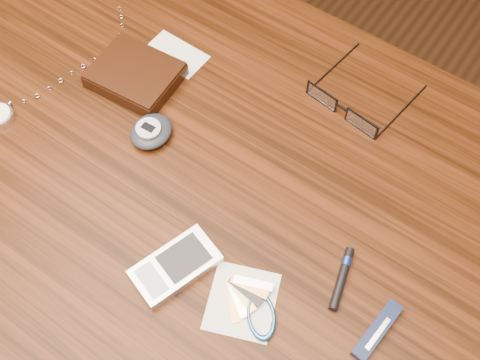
{
  "coord_description": "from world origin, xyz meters",
  "views": [
    {
      "loc": [
        0.31,
        -0.32,
        1.46
      ],
      "look_at": [
        0.08,
        0.01,
        0.76
      ],
      "focal_mm": 45.0,
      "sensor_mm": 36.0,
      "label": 1
    }
  ],
  "objects_px": {
    "pocket_watch": "(4,112)",
    "pda_phone": "(175,266)",
    "wallet_and_card": "(136,74)",
    "eyeglasses": "(345,107)",
    "pedometer": "(151,131)",
    "notepad_keys": "(252,307)",
    "pocket_knife": "(377,331)",
    "desk": "(197,195)"
  },
  "relations": [
    {
      "from": "pocket_watch",
      "to": "pda_phone",
      "type": "bearing_deg",
      "value": -7.31
    },
    {
      "from": "wallet_and_card",
      "to": "eyeglasses",
      "type": "xyz_separation_m",
      "value": [
        0.28,
        0.13,
        -0.0
      ]
    },
    {
      "from": "pedometer",
      "to": "notepad_keys",
      "type": "height_order",
      "value": "pedometer"
    },
    {
      "from": "wallet_and_card",
      "to": "pocket_watch",
      "type": "height_order",
      "value": "wallet_and_card"
    },
    {
      "from": "pocket_watch",
      "to": "notepad_keys",
      "type": "distance_m",
      "value": 0.46
    },
    {
      "from": "pocket_watch",
      "to": "eyeglasses",
      "type": "bearing_deg",
      "value": 35.48
    },
    {
      "from": "wallet_and_card",
      "to": "pocket_watch",
      "type": "relative_size",
      "value": 0.55
    },
    {
      "from": "eyeglasses",
      "to": "pocket_knife",
      "type": "relative_size",
      "value": 1.7
    },
    {
      "from": "desk",
      "to": "pedometer",
      "type": "relative_size",
      "value": 14.77
    },
    {
      "from": "pda_phone",
      "to": "pedometer",
      "type": "bearing_deg",
      "value": 137.61
    },
    {
      "from": "wallet_and_card",
      "to": "notepad_keys",
      "type": "relative_size",
      "value": 1.33
    },
    {
      "from": "pedometer",
      "to": "desk",
      "type": "bearing_deg",
      "value": 0.55
    },
    {
      "from": "desk",
      "to": "pocket_knife",
      "type": "distance_m",
      "value": 0.35
    },
    {
      "from": "wallet_and_card",
      "to": "pedometer",
      "type": "relative_size",
      "value": 2.34
    },
    {
      "from": "notepad_keys",
      "to": "pocket_watch",
      "type": "bearing_deg",
      "value": 175.93
    },
    {
      "from": "pedometer",
      "to": "notepad_keys",
      "type": "relative_size",
      "value": 0.57
    },
    {
      "from": "pocket_watch",
      "to": "notepad_keys",
      "type": "height_order",
      "value": "same"
    },
    {
      "from": "notepad_keys",
      "to": "pocket_knife",
      "type": "xyz_separation_m",
      "value": [
        0.14,
        0.06,
        0.0
      ]
    },
    {
      "from": "eyeglasses",
      "to": "pda_phone",
      "type": "xyz_separation_m",
      "value": [
        -0.05,
        -0.33,
        -0.0
      ]
    },
    {
      "from": "desk",
      "to": "notepad_keys",
      "type": "relative_size",
      "value": 8.38
    },
    {
      "from": "pedometer",
      "to": "pocket_knife",
      "type": "distance_m",
      "value": 0.4
    },
    {
      "from": "eyeglasses",
      "to": "pedometer",
      "type": "height_order",
      "value": "eyeglasses"
    },
    {
      "from": "desk",
      "to": "pedometer",
      "type": "distance_m",
      "value": 0.13
    },
    {
      "from": "notepad_keys",
      "to": "pocket_knife",
      "type": "relative_size",
      "value": 1.39
    },
    {
      "from": "eyeglasses",
      "to": "notepad_keys",
      "type": "height_order",
      "value": "eyeglasses"
    },
    {
      "from": "pda_phone",
      "to": "pocket_knife",
      "type": "relative_size",
      "value": 1.4
    },
    {
      "from": "desk",
      "to": "pda_phone",
      "type": "bearing_deg",
      "value": -60.35
    },
    {
      "from": "wallet_and_card",
      "to": "pocket_watch",
      "type": "distance_m",
      "value": 0.2
    },
    {
      "from": "pocket_watch",
      "to": "pedometer",
      "type": "distance_m",
      "value": 0.22
    },
    {
      "from": "pocket_knife",
      "to": "pedometer",
      "type": "bearing_deg",
      "value": 170.67
    },
    {
      "from": "pda_phone",
      "to": "pedometer",
      "type": "relative_size",
      "value": 1.77
    },
    {
      "from": "pda_phone",
      "to": "desk",
      "type": "bearing_deg",
      "value": 119.65
    },
    {
      "from": "eyeglasses",
      "to": "pocket_watch",
      "type": "distance_m",
      "value": 0.49
    },
    {
      "from": "wallet_and_card",
      "to": "pedometer",
      "type": "bearing_deg",
      "value": -38.84
    },
    {
      "from": "desk",
      "to": "pocket_watch",
      "type": "height_order",
      "value": "pocket_watch"
    },
    {
      "from": "wallet_and_card",
      "to": "pda_phone",
      "type": "relative_size",
      "value": 1.32
    },
    {
      "from": "wallet_and_card",
      "to": "pda_phone",
      "type": "distance_m",
      "value": 0.31
    },
    {
      "from": "pda_phone",
      "to": "notepad_keys",
      "type": "xyz_separation_m",
      "value": [
        0.11,
        0.01,
        -0.0
      ]
    },
    {
      "from": "eyeglasses",
      "to": "pda_phone",
      "type": "distance_m",
      "value": 0.34
    },
    {
      "from": "desk",
      "to": "pda_phone",
      "type": "distance_m",
      "value": 0.19
    },
    {
      "from": "desk",
      "to": "pocket_watch",
      "type": "bearing_deg",
      "value": -160.83
    },
    {
      "from": "pda_phone",
      "to": "notepad_keys",
      "type": "height_order",
      "value": "pda_phone"
    }
  ]
}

